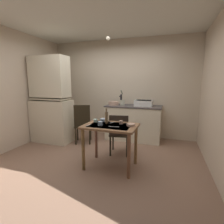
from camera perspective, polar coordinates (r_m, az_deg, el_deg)
The scene contains 25 objects.
ground_plane at distance 3.57m, azimuth -4.79°, elevation -15.11°, with size 5.04×5.04×0.00m, color #8A6753.
wall_back at distance 4.90m, azimuth 3.14°, elevation 7.77°, with size 4.14×0.10×2.65m, color beige.
wall_left at distance 4.48m, azimuth -30.35°, elevation 6.24°, with size 0.10×3.52×2.65m, color beige.
wall_right at distance 3.08m, azimuth 33.17°, elevation 4.93°, with size 0.10×3.52×2.65m, color beige.
ceiling_slab at distance 3.45m, azimuth -5.53°, elevation 30.13°, with size 4.14×3.52×0.10m, color silver.
hutch_cabinet at distance 4.55m, azimuth -19.55°, elevation 2.81°, with size 1.00×0.50×2.12m.
counter_cabinet at distance 4.56m, azimuth 7.06°, elevation -3.52°, with size 1.42×0.64×0.91m.
sink_basin at distance 4.43m, azimuth 10.41°, elevation 2.95°, with size 0.44×0.34×0.15m.
hand_pump at distance 4.59m, azimuth 3.01°, elevation 4.48°, with size 0.05×0.27×0.39m.
mixing_bowl_counter at distance 4.56m, azimuth 0.53°, elevation 2.93°, with size 0.27×0.27×0.10m, color tan.
stoneware_crock at distance 4.56m, azimuth 3.47°, elevation 3.14°, with size 0.12×0.12×0.13m, color beige.
dining_table at distance 3.02m, azimuth -0.53°, elevation -6.76°, with size 0.93×0.67×0.77m.
chair_far_side at distance 3.58m, azimuth 2.44°, elevation -7.03°, with size 0.46×0.46×0.86m.
chair_by_counter at distance 4.28m, azimuth -9.67°, elevation -3.76°, with size 0.52×0.52×0.97m.
serving_bowl_wide at distance 3.27m, azimuth -2.83°, elevation -2.65°, with size 0.13×0.13×0.05m, color #9EB2C6.
soup_bowl_small at distance 2.93m, azimuth 6.28°, elevation -4.29°, with size 0.14×0.14×0.04m, color tan.
teacup_cream at distance 2.96m, azimuth -3.90°, elevation -3.83°, with size 0.08×0.08×0.07m, color #9EB2C6.
mug_tall at distance 3.21m, azimuth -5.52°, elevation -2.88°, with size 0.07×0.07×0.06m, color #ADD1C1.
teacup_mint at distance 3.04m, azimuth 3.06°, elevation -3.46°, with size 0.07×0.07×0.07m, color tan.
glass_bottle at distance 3.09m, azimuth -1.87°, elevation -1.78°, with size 0.06×0.06×0.27m.
table_knife at distance 2.87m, azimuth 0.65°, elevation -4.91°, with size 0.19×0.02×0.01m, color silver.
teaspoon_near_bowl at distance 3.08m, azimuth 5.90°, elevation -3.90°, with size 0.15×0.02×0.01m, color beige.
teaspoon_by_cup at distance 2.99m, azimuth -7.86°, elevation -4.36°, with size 0.12×0.02×0.01m, color beige.
serving_spoon at distance 3.17m, azimuth 0.32°, elevation -3.46°, with size 0.13×0.02×0.01m, color beige.
pendant_bulb at distance 3.65m, azimuth -1.34°, elevation 23.18°, with size 0.08×0.08×0.08m, color #F9EFCC.
Camera 1 is at (1.29, -2.97, 1.51)m, focal length 27.57 mm.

